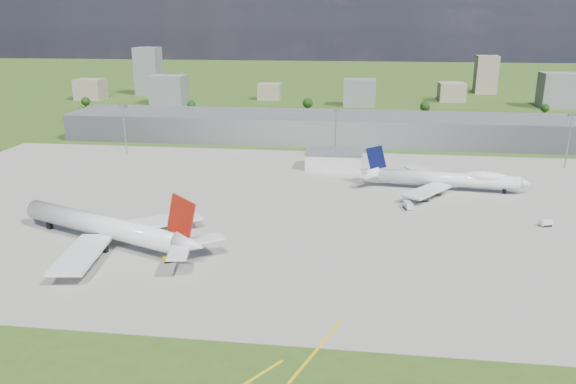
# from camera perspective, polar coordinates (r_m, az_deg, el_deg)

# --- Properties ---
(ground) EXTENTS (1400.00, 1400.00, 0.00)m
(ground) POSITION_cam_1_polar(r_m,az_deg,el_deg) (318.78, 3.32, 4.71)
(ground) COLOR #35531A
(ground) RESTS_ON ground
(apron) EXTENTS (360.00, 190.00, 0.08)m
(apron) POSITION_cam_1_polar(r_m,az_deg,el_deg) (212.15, 3.77, -1.62)
(apron) COLOR gray
(apron) RESTS_ON ground
(terminal) EXTENTS (300.00, 42.00, 15.00)m
(terminal) POSITION_cam_1_polar(r_m,az_deg,el_deg) (331.98, 3.54, 6.52)
(terminal) COLOR slate
(terminal) RESTS_ON ground
(ops_building) EXTENTS (26.00, 16.00, 8.00)m
(ops_building) POSITION_cam_1_polar(r_m,az_deg,el_deg) (268.66, 4.66, 3.23)
(ops_building) COLOR silver
(ops_building) RESTS_ON ground
(mast_west) EXTENTS (3.50, 2.00, 25.90)m
(mast_west) POSITION_cam_1_polar(r_m,az_deg,el_deg) (305.74, -16.33, 6.91)
(mast_west) COLOR gray
(mast_west) RESTS_ON ground
(mast_center) EXTENTS (3.50, 2.00, 25.90)m
(mast_center) POSITION_cam_1_polar(r_m,az_deg,el_deg) (280.48, 4.89, 6.68)
(mast_center) COLOR gray
(mast_center) RESTS_ON ground
(mast_east) EXTENTS (3.50, 2.00, 25.90)m
(mast_east) POSITION_cam_1_polar(r_m,az_deg,el_deg) (296.74, 26.72, 5.49)
(mast_east) COLOR gray
(mast_east) RESTS_ON ground
(airliner_red_twin) EXTENTS (74.20, 56.08, 21.34)m
(airliner_red_twin) POSITION_cam_1_polar(r_m,az_deg,el_deg) (184.47, -17.87, -3.49)
(airliner_red_twin) COLOR white
(airliner_red_twin) RESTS_ON ground
(airliner_blue_quad) EXTENTS (68.46, 53.47, 17.87)m
(airliner_blue_quad) POSITION_cam_1_polar(r_m,az_deg,el_deg) (241.38, 15.87, 1.28)
(airliner_blue_quad) COLOR white
(airliner_blue_quad) RESTS_ON ground
(tug_yellow) EXTENTS (3.93, 3.34, 1.72)m
(tug_yellow) POSITION_cam_1_polar(r_m,az_deg,el_deg) (168.77, -12.00, -6.69)
(tug_yellow) COLOR yellow
(tug_yellow) RESTS_ON ground
(van_white_near) EXTENTS (3.64, 5.80, 2.72)m
(van_white_near) POSITION_cam_1_polar(r_m,az_deg,el_deg) (214.74, 12.08, -1.37)
(van_white_near) COLOR silver
(van_white_near) RESTS_ON ground
(van_white_far) EXTENTS (4.60, 3.38, 2.21)m
(van_white_far) POSITION_cam_1_polar(r_m,az_deg,el_deg) (212.01, 24.75, -2.91)
(van_white_far) COLOR silver
(van_white_far) RESTS_ON ground
(bldg_far_w) EXTENTS (24.00, 20.00, 18.00)m
(bldg_far_w) POSITION_cam_1_polar(r_m,az_deg,el_deg) (541.53, -19.44, 9.83)
(bldg_far_w) COLOR gray
(bldg_far_w) RESTS_ON ground
(bldg_w) EXTENTS (28.00, 22.00, 24.00)m
(bldg_w) POSITION_cam_1_polar(r_m,az_deg,el_deg) (491.64, -12.03, 10.13)
(bldg_w) COLOR slate
(bldg_w) RESTS_ON ground
(bldg_cw) EXTENTS (20.00, 18.00, 14.00)m
(bldg_cw) POSITION_cam_1_polar(r_m,az_deg,el_deg) (511.06, -1.86, 10.17)
(bldg_cw) COLOR gray
(bldg_cw) RESTS_ON ground
(bldg_c) EXTENTS (26.00, 20.00, 22.00)m
(bldg_c) POSITION_cam_1_polar(r_m,az_deg,el_deg) (474.12, 7.27, 10.00)
(bldg_c) COLOR slate
(bldg_c) RESTS_ON ground
(bldg_ce) EXTENTS (22.00, 24.00, 16.00)m
(bldg_ce) POSITION_cam_1_polar(r_m,az_deg,el_deg) (520.03, 16.27, 9.74)
(bldg_ce) COLOR gray
(bldg_ce) RESTS_ON ground
(bldg_e) EXTENTS (30.00, 22.00, 28.00)m
(bldg_e) POSITION_cam_1_polar(r_m,az_deg,el_deg) (508.76, 25.86, 9.27)
(bldg_e) COLOR slate
(bldg_e) RESTS_ON ground
(bldg_tall_w) EXTENTS (22.00, 20.00, 44.00)m
(bldg_tall_w) POSITION_cam_1_polar(r_m,az_deg,el_deg) (560.51, -14.00, 11.83)
(bldg_tall_w) COLOR slate
(bldg_tall_w) RESTS_ON ground
(bldg_tall_e) EXTENTS (20.00, 18.00, 36.00)m
(bldg_tall_e) POSITION_cam_1_polar(r_m,az_deg,el_deg) (584.84, 19.46, 11.18)
(bldg_tall_e) COLOR gray
(bldg_tall_e) RESTS_ON ground
(tree_far_w) EXTENTS (7.20, 7.20, 8.80)m
(tree_far_w) POSITION_cam_1_polar(r_m,az_deg,el_deg) (488.72, -19.87, 8.65)
(tree_far_w) COLOR #382314
(tree_far_w) RESTS_ON ground
(tree_w) EXTENTS (6.75, 6.75, 8.25)m
(tree_w) POSITION_cam_1_polar(r_m,az_deg,el_deg) (450.21, -9.79, 8.73)
(tree_w) COLOR #382314
(tree_w) RESTS_ON ground
(tree_c) EXTENTS (8.10, 8.10, 9.90)m
(tree_c) POSITION_cam_1_polar(r_m,az_deg,el_deg) (447.04, 2.01, 9.03)
(tree_c) COLOR #382314
(tree_c) RESTS_ON ground
(tree_e) EXTENTS (7.65, 7.65, 9.35)m
(tree_e) POSITION_cam_1_polar(r_m,az_deg,el_deg) (442.71, 13.75, 8.44)
(tree_e) COLOR #382314
(tree_e) RESTS_ON ground
(tree_far_e) EXTENTS (6.30, 6.30, 7.70)m
(tree_far_e) POSITION_cam_1_polar(r_m,az_deg,el_deg) (470.75, 24.66, 7.76)
(tree_far_e) COLOR #382314
(tree_far_e) RESTS_ON ground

